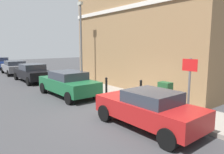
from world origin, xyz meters
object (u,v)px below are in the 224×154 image
(car_red, at_px, (148,108))
(street_sign, at_px, (189,80))
(bollard_far_kerb, at_px, (106,86))
(bollard_near_cabinet, at_px, (141,89))
(car_blue, at_px, (1,63))
(car_black, at_px, (33,72))
(lamppost, at_px, (81,40))
(car_grey, at_px, (15,67))
(car_green, at_px, (68,83))
(utility_cabinet, at_px, (165,96))

(car_red, distance_m, street_sign, 1.86)
(bollard_far_kerb, bearing_deg, bollard_near_cabinet, -64.87)
(car_blue, bearing_deg, bollard_far_kerb, -174.07)
(car_black, relative_size, lamppost, 0.78)
(bollard_far_kerb, height_order, street_sign, street_sign)
(car_grey, bearing_deg, lamppost, -165.43)
(car_blue, relative_size, bollard_near_cabinet, 3.90)
(car_grey, xyz_separation_m, car_blue, (-0.13, 6.26, 0.03))
(bollard_near_cabinet, bearing_deg, car_red, -131.81)
(car_red, distance_m, car_black, 12.37)
(car_green, xyz_separation_m, utility_cabinet, (2.12, -5.20, -0.07))
(car_blue, xyz_separation_m, bollard_far_kerb, (1.53, -20.00, -0.06))
(car_blue, bearing_deg, street_sign, -174.62)
(car_blue, bearing_deg, car_black, -177.64)
(car_red, distance_m, car_green, 6.06)
(car_red, xyz_separation_m, car_blue, (-0.20, 24.22, 0.05))
(car_black, xyz_separation_m, bollard_far_kerb, (1.36, -8.16, -0.03))
(car_black, bearing_deg, car_red, 179.80)
(bollard_far_kerb, bearing_deg, car_green, 126.76)
(car_green, distance_m, utility_cabinet, 5.61)
(car_red, xyz_separation_m, utility_cabinet, (2.07, 0.86, -0.03))
(bollard_far_kerb, bearing_deg, car_blue, 94.37)
(car_grey, height_order, street_sign, street_sign)
(car_green, xyz_separation_m, bollard_near_cabinet, (2.22, -3.63, -0.05))
(bollard_near_cabinet, distance_m, lamppost, 6.40)
(car_grey, distance_m, bollard_far_kerb, 13.82)
(bollard_near_cabinet, bearing_deg, car_grey, 98.19)
(car_green, xyz_separation_m, car_blue, (-0.15, 18.16, 0.01))
(car_blue, relative_size, lamppost, 0.71)
(car_black, height_order, bollard_far_kerb, car_black)
(car_blue, xyz_separation_m, bollard_near_cabinet, (2.37, -21.79, -0.06))
(car_red, bearing_deg, street_sign, -114.23)
(car_red, relative_size, bollard_far_kerb, 3.86)
(street_sign, bearing_deg, car_black, 96.57)
(car_green, distance_m, car_blue, 18.16)
(utility_cabinet, relative_size, bollard_far_kerb, 1.11)
(car_green, relative_size, street_sign, 1.91)
(car_red, relative_size, street_sign, 1.74)
(street_sign, bearing_deg, utility_cabinet, 68.11)
(car_green, distance_m, lamppost, 4.04)
(car_blue, xyz_separation_m, lamppost, (2.36, -15.94, 2.54))
(street_sign, bearing_deg, bollard_far_kerb, 91.59)
(car_black, xyz_separation_m, car_blue, (-0.17, 11.85, 0.03))
(car_black, height_order, lamppost, lamppost)
(car_grey, distance_m, bollard_near_cabinet, 15.69)
(lamppost, bearing_deg, car_blue, 98.41)
(car_green, relative_size, lamppost, 0.77)
(bollard_far_kerb, bearing_deg, lamppost, 78.51)
(car_grey, relative_size, street_sign, 1.85)
(car_red, bearing_deg, utility_cabinet, -68.13)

